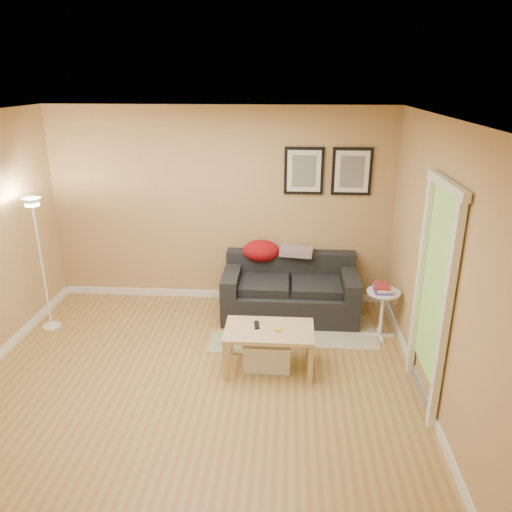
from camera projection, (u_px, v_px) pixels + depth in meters
name	position (u px, v px, depth m)	size (l,w,h in m)	color
floor	(197.00, 379.00, 5.07)	(4.50, 4.50, 0.00)	#A38545
ceiling	(184.00, 117.00, 4.17)	(4.50, 4.50, 0.00)	white
wall_back	(220.00, 207.00, 6.49)	(4.50, 4.50, 0.00)	tan
wall_front	(122.00, 387.00, 2.75)	(4.50, 4.50, 0.00)	tan
wall_right	(436.00, 267.00, 4.47)	(4.00, 4.00, 0.00)	tan
baseboard_back	(223.00, 294.00, 6.91)	(4.50, 0.02, 0.10)	white
baseboard_right	(419.00, 384.00, 4.90)	(0.02, 4.00, 0.10)	white
sofa	(290.00, 288.00, 6.31)	(1.70, 0.90, 0.75)	black
red_throw	(261.00, 251.00, 6.46)	(0.48, 0.36, 0.28)	maroon
plaid_throw	(297.00, 251.00, 6.43)	(0.42, 0.26, 0.10)	tan
framed_print_left	(304.00, 171.00, 6.23)	(0.50, 0.04, 0.60)	black
framed_print_right	(352.00, 171.00, 6.19)	(0.50, 0.04, 0.60)	black
area_rug	(324.00, 331.00, 6.01)	(1.25, 0.85, 0.01)	#B9AF92
green_runner	(240.00, 343.00, 5.74)	(0.70, 0.50, 0.01)	#668C4C
coffee_table	(269.00, 349.00, 5.18)	(0.93, 0.57, 0.46)	tan
remote_control	(257.00, 325.00, 5.17)	(0.05, 0.16, 0.02)	black
tape_roll	(278.00, 329.00, 5.06)	(0.07, 0.07, 0.03)	yellow
storage_bin	(267.00, 353.00, 5.25)	(0.50, 0.37, 0.31)	white
side_table	(382.00, 314.00, 5.80)	(0.38, 0.38, 0.59)	white
book_stack	(382.00, 288.00, 5.69)	(0.19, 0.26, 0.08)	#4A37A6
floor_lamp	(42.00, 269.00, 5.84)	(0.21, 0.21, 1.64)	white
doorway	(431.00, 301.00, 4.43)	(0.12, 1.01, 2.13)	white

